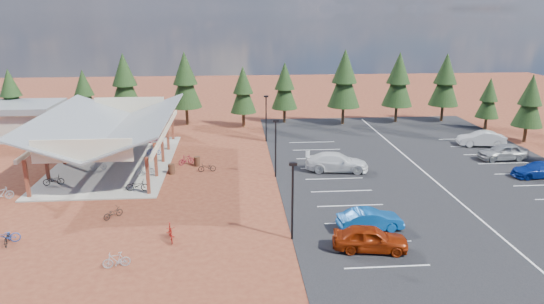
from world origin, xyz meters
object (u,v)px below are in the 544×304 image
object	(u,v)px
bike_0	(53,180)
bike_4	(137,185)
car_9	(481,139)
bike_1	(98,165)
bike_3	(119,138)
lamp_post_0	(293,196)
lamp_post_1	(276,144)
bike_7	(155,139)
bike_5	(146,170)
bike_11	(170,232)
trash_bin_1	(197,161)
bike_6	(154,151)
lamp_post_2	(266,115)
bike_10	(4,237)
bike_13	(116,260)
car_3	(337,162)
outbuilding	(9,120)
trash_bin_0	(172,169)
car_1	(370,220)
bike_15	(186,160)
bike_8	(7,238)
car_7	(538,170)
bike_16	(207,167)
car_0	(370,238)
car_8	(502,152)
bike_2	(109,155)
bike_12	(113,213)
bike_9	(1,194)

from	to	relation	value
bike_0	bike_4	distance (m)	7.46
bike_4	car_9	xyz separation A→B (m)	(34.21, 10.86, 0.26)
bike_1	bike_3	bearing A→B (deg)	-14.43
lamp_post_0	bike_4	distance (m)	14.85
lamp_post_1	bike_0	distance (m)	18.78
lamp_post_0	bike_7	size ratio (longest dim) A/B	3.35
bike_1	bike_3	world-z (taller)	bike_3
bike_5	bike_11	world-z (taller)	bike_11
trash_bin_1	bike_6	world-z (taller)	trash_bin_1
lamp_post_2	bike_10	world-z (taller)	lamp_post_2
lamp_post_1	bike_13	size ratio (longest dim) A/B	3.32
trash_bin_1	car_3	distance (m)	12.98
car_9	lamp_post_2	bearing A→B (deg)	-90.16
lamp_post_1	bike_13	distance (m)	18.22
trash_bin_1	bike_10	bearing A→B (deg)	-126.47
outbuilding	trash_bin_0	world-z (taller)	outbuilding
lamp_post_2	car_1	xyz separation A→B (m)	(5.31, -23.15, -2.22)
lamp_post_1	car_3	world-z (taller)	lamp_post_1
car_9	bike_0	bearing A→B (deg)	-68.24
bike_11	bike_15	size ratio (longest dim) A/B	1.16
bike_8	car_9	size ratio (longest dim) A/B	0.31
bike_15	car_9	distance (m)	31.17
bike_7	bike_8	world-z (taller)	bike_7
car_7	car_9	bearing A→B (deg)	178.76
trash_bin_0	car_1	bearing A→B (deg)	-41.16
bike_0	bike_16	distance (m)	12.83
trash_bin_1	bike_7	bearing A→B (deg)	122.07
lamp_post_1	bike_5	world-z (taller)	lamp_post_1
bike_15	bike_16	world-z (taller)	bike_15
bike_1	car_3	world-z (taller)	car_3
trash_bin_0	car_0	world-z (taller)	car_0
bike_8	bike_11	world-z (taller)	bike_11
bike_5	bike_6	size ratio (longest dim) A/B	1.06
bike_0	bike_8	world-z (taller)	bike_0
car_0	car_1	distance (m)	2.89
bike_5	bike_8	size ratio (longest dim) A/B	1.06
lamp_post_1	bike_8	bearing A→B (deg)	-147.71
trash_bin_1	car_3	world-z (taller)	car_3
lamp_post_0	bike_4	bearing A→B (deg)	141.11
bike_16	bike_4	bearing A→B (deg)	-54.79
bike_10	car_8	bearing A→B (deg)	89.18
trash_bin_1	car_3	bearing A→B (deg)	-11.34
trash_bin_0	bike_0	xyz separation A→B (m)	(-9.40, -2.37, 0.09)
bike_2	car_9	xyz separation A→B (m)	(38.51, 2.13, 0.27)
bike_12	bike_13	size ratio (longest dim) A/B	0.99
car_0	car_3	xyz separation A→B (m)	(1.11, 15.06, 0.05)
car_3	bike_4	bearing A→B (deg)	111.63
bike_9	lamp_post_1	bearing A→B (deg)	-113.46
bike_6	bike_13	bearing A→B (deg)	-164.04
bike_0	bike_15	size ratio (longest dim) A/B	1.05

